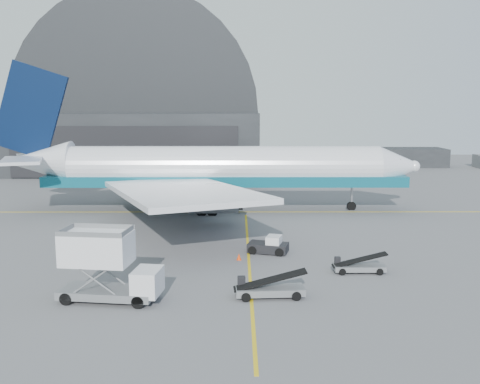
{
  "coord_description": "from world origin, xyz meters",
  "views": [
    {
      "loc": [
        -0.9,
        -47.1,
        13.55
      ],
      "look_at": [
        -0.75,
        8.33,
        4.5
      ],
      "focal_mm": 40.0,
      "sensor_mm": 36.0,
      "label": 1
    }
  ],
  "objects_px": {
    "catering_truck": "(106,267)",
    "belt_loader_a": "(269,289)",
    "airliner": "(208,169)",
    "pushback_tug": "(269,246)",
    "belt_loader_b": "(359,266)"
  },
  "relations": [
    {
      "from": "airliner",
      "to": "belt_loader_a",
      "type": "relative_size",
      "value": 10.46
    },
    {
      "from": "airliner",
      "to": "belt_loader_b",
      "type": "distance_m",
      "value": 30.17
    },
    {
      "from": "catering_truck",
      "to": "belt_loader_b",
      "type": "xyz_separation_m",
      "value": [
        19.02,
        6.26,
        -1.94
      ]
    },
    {
      "from": "airliner",
      "to": "catering_truck",
      "type": "relative_size",
      "value": 7.47
    },
    {
      "from": "airliner",
      "to": "belt_loader_b",
      "type": "height_order",
      "value": "airliner"
    },
    {
      "from": "belt_loader_b",
      "to": "pushback_tug",
      "type": "bearing_deg",
      "value": 139.15
    },
    {
      "from": "airliner",
      "to": "pushback_tug",
      "type": "xyz_separation_m",
      "value": [
        6.82,
        -20.42,
        -4.77
      ]
    },
    {
      "from": "catering_truck",
      "to": "belt_loader_a",
      "type": "relative_size",
      "value": 1.4
    },
    {
      "from": "belt_loader_a",
      "to": "belt_loader_b",
      "type": "height_order",
      "value": "belt_loader_a"
    },
    {
      "from": "belt_loader_a",
      "to": "belt_loader_b",
      "type": "bearing_deg",
      "value": 32.94
    },
    {
      "from": "catering_truck",
      "to": "pushback_tug",
      "type": "height_order",
      "value": "catering_truck"
    },
    {
      "from": "pushback_tug",
      "to": "belt_loader_a",
      "type": "height_order",
      "value": "belt_loader_a"
    },
    {
      "from": "pushback_tug",
      "to": "belt_loader_a",
      "type": "bearing_deg",
      "value": -77.7
    },
    {
      "from": "pushback_tug",
      "to": "belt_loader_a",
      "type": "relative_size",
      "value": 0.76
    },
    {
      "from": "catering_truck",
      "to": "belt_loader_a",
      "type": "height_order",
      "value": "catering_truck"
    }
  ]
}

